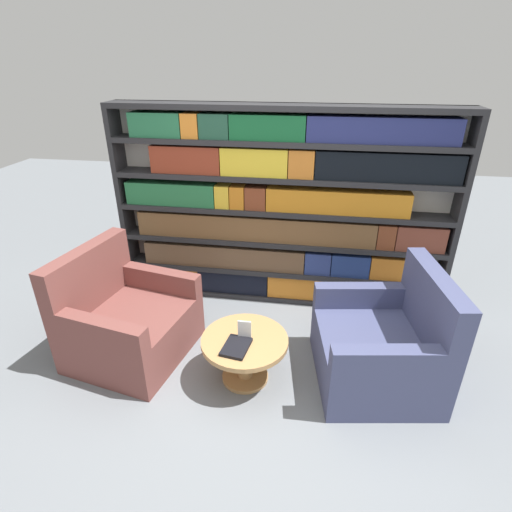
# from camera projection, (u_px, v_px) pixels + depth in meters

# --- Properties ---
(ground_plane) EXTENTS (14.00, 14.00, 0.00)m
(ground_plane) POSITION_uv_depth(u_px,v_px,m) (259.00, 395.00, 3.08)
(ground_plane) COLOR slate
(bookshelf) EXTENTS (3.29, 0.30, 1.97)m
(bookshelf) POSITION_uv_depth(u_px,v_px,m) (283.00, 211.00, 3.94)
(bookshelf) COLOR silver
(bookshelf) RESTS_ON ground_plane
(armchair_left) EXTENTS (1.05, 1.09, 0.94)m
(armchair_left) POSITION_uv_depth(u_px,v_px,m) (127.00, 321.00, 3.42)
(armchair_left) COLOR brown
(armchair_left) RESTS_ON ground_plane
(armchair_right) EXTENTS (1.02, 1.06, 0.94)m
(armchair_right) POSITION_uv_depth(u_px,v_px,m) (382.00, 347.00, 3.13)
(armchair_right) COLOR #42476B
(armchair_right) RESTS_ON ground_plane
(coffee_table) EXTENTS (0.68, 0.68, 0.39)m
(coffee_table) POSITION_uv_depth(u_px,v_px,m) (245.00, 350.00, 3.12)
(coffee_table) COLOR #AD7F4C
(coffee_table) RESTS_ON ground_plane
(table_sign) EXTENTS (0.10, 0.06, 0.16)m
(table_sign) POSITION_uv_depth(u_px,v_px,m) (245.00, 331.00, 3.04)
(table_sign) COLOR black
(table_sign) RESTS_ON coffee_table
(stray_book) EXTENTS (0.22, 0.27, 0.03)m
(stray_book) POSITION_uv_depth(u_px,v_px,m) (236.00, 347.00, 2.97)
(stray_book) COLOR black
(stray_book) RESTS_ON coffee_table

